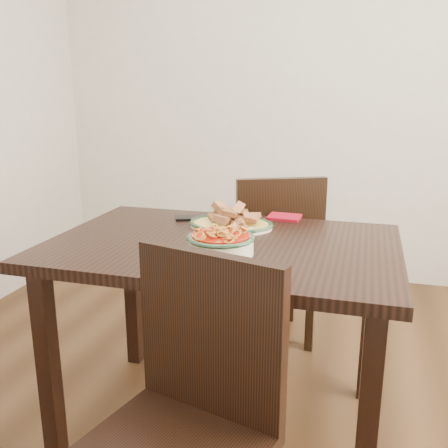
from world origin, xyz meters
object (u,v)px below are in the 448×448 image
(chair_near, at_px, (188,413))
(noodle_bowl, at_px, (221,241))
(fish_plate, at_px, (231,216))
(dining_table, at_px, (222,266))
(chair_far, at_px, (274,252))
(smartphone, at_px, (192,218))

(chair_near, bearing_deg, noodle_bowl, 111.82)
(fish_plate, bearing_deg, noodle_bowl, -80.58)
(dining_table, relative_size, noodle_bowl, 5.41)
(fish_plate, relative_size, noodle_bowl, 1.44)
(dining_table, distance_m, chair_far, 0.70)
(chair_far, xyz_separation_m, chair_near, (0.03, -1.32, 0.00))
(chair_near, height_order, smartphone, chair_near)
(dining_table, xyz_separation_m, noodle_bowl, (0.03, -0.13, 0.14))
(chair_near, distance_m, smartphone, 1.00)
(chair_near, distance_m, noodle_bowl, 0.59)
(dining_table, height_order, noodle_bowl, noodle_bowl)
(noodle_bowl, bearing_deg, chair_near, -82.98)
(fish_plate, relative_size, smartphone, 2.45)
(fish_plate, distance_m, noodle_bowl, 0.33)
(chair_far, height_order, fish_plate, chair_far)
(dining_table, bearing_deg, noodle_bowl, -75.96)
(dining_table, relative_size, chair_near, 1.39)
(dining_table, bearing_deg, smartphone, 128.15)
(dining_table, distance_m, chair_near, 0.67)
(noodle_bowl, bearing_deg, dining_table, 104.04)
(chair_near, xyz_separation_m, noodle_bowl, (-0.06, 0.51, 0.29))
(fish_plate, distance_m, smartphone, 0.21)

